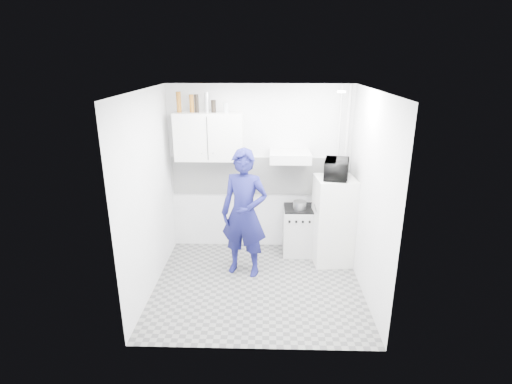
{
  "coord_description": "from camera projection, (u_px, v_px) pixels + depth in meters",
  "views": [
    {
      "loc": [
        0.11,
        -4.76,
        2.97
      ],
      "look_at": [
        -0.03,
        0.3,
        1.25
      ],
      "focal_mm": 28.0,
      "sensor_mm": 36.0,
      "label": 1
    }
  ],
  "objects": [
    {
      "name": "pipe_a",
      "position": [
        344.0,
        171.0,
        6.12
      ],
      "size": [
        0.05,
        0.05,
        2.6
      ],
      "primitive_type": "cylinder",
      "color": "silver",
      "rests_on": "floor"
    },
    {
      "name": "stove_top",
      "position": [
        299.0,
        208.0,
        6.15
      ],
      "size": [
        0.44,
        0.44,
        0.03
      ],
      "primitive_type": "cube",
      "color": "black",
      "rests_on": "stove"
    },
    {
      "name": "ceiling_spot_fixture",
      "position": [
        341.0,
        92.0,
        4.8
      ],
      "size": [
        0.1,
        0.1,
        0.02
      ],
      "primitive_type": "cylinder",
      "color": "white",
      "rests_on": "ceiling"
    },
    {
      "name": "bottle_d",
      "position": [
        207.0,
        102.0,
        5.74
      ],
      "size": [
        0.06,
        0.06,
        0.29
      ],
      "primitive_type": "cylinder",
      "color": "silver",
      "rests_on": "upper_cabinet"
    },
    {
      "name": "microwave",
      "position": [
        336.0,
        169.0,
        5.66
      ],
      "size": [
        0.54,
        0.42,
        0.27
      ],
      "primitive_type": "imported",
      "rotation": [
        0.0,
        0.0,
        1.37
      ],
      "color": "black",
      "rests_on": "fridge"
    },
    {
      "name": "floor",
      "position": [
        258.0,
        285.0,
        5.46
      ],
      "size": [
        2.8,
        2.8,
        0.0
      ],
      "primitive_type": "plane",
      "color": "slate",
      "rests_on": "ground"
    },
    {
      "name": "ceiling",
      "position": [
        258.0,
        90.0,
        4.62
      ],
      "size": [
        2.8,
        2.8,
        0.0
      ],
      "primitive_type": "plane",
      "color": "white",
      "rests_on": "wall_back"
    },
    {
      "name": "range_hood",
      "position": [
        290.0,
        157.0,
        5.89
      ],
      "size": [
        0.6,
        0.5,
        0.14
      ],
      "primitive_type": "cube",
      "color": "silver",
      "rests_on": "wall_back"
    },
    {
      "name": "bottle_b",
      "position": [
        192.0,
        103.0,
        5.76
      ],
      "size": [
        0.07,
        0.07,
        0.26
      ],
      "primitive_type": "cylinder",
      "color": "brown",
      "rests_on": "upper_cabinet"
    },
    {
      "name": "person",
      "position": [
        244.0,
        213.0,
        5.52
      ],
      "size": [
        0.76,
        0.6,
        1.82
      ],
      "primitive_type": "imported",
      "rotation": [
        0.0,
        0.0,
        -0.27
      ],
      "color": "#14154F",
      "rests_on": "floor"
    },
    {
      "name": "wall_right",
      "position": [
        369.0,
        197.0,
        5.01
      ],
      "size": [
        0.0,
        2.6,
        2.6
      ],
      "primitive_type": "plane",
      "rotation": [
        1.57,
        0.0,
        -1.57
      ],
      "color": "silver",
      "rests_on": "floor"
    },
    {
      "name": "wall_left",
      "position": [
        148.0,
        195.0,
        5.08
      ],
      "size": [
        0.0,
        2.6,
        2.6
      ],
      "primitive_type": "plane",
      "rotation": [
        1.57,
        0.0,
        1.57
      ],
      "color": "silver",
      "rests_on": "floor"
    },
    {
      "name": "wall_back",
      "position": [
        260.0,
        169.0,
        6.23
      ],
      "size": [
        2.8,
        0.0,
        2.8
      ],
      "primitive_type": "plane",
      "rotation": [
        1.57,
        0.0,
        0.0
      ],
      "color": "silver",
      "rests_on": "floor"
    },
    {
      "name": "fridge",
      "position": [
        333.0,
        221.0,
        5.92
      ],
      "size": [
        0.6,
        0.6,
        1.32
      ],
      "primitive_type": "cube",
      "rotation": [
        0.0,
        0.0,
        0.09
      ],
      "color": "white",
      "rests_on": "floor"
    },
    {
      "name": "canister_a",
      "position": [
        214.0,
        106.0,
        5.76
      ],
      "size": [
        0.07,
        0.07,
        0.18
      ],
      "primitive_type": "cylinder",
      "color": "black",
      "rests_on": "upper_cabinet"
    },
    {
      "name": "stove",
      "position": [
        298.0,
        231.0,
        6.27
      ],
      "size": [
        0.46,
        0.46,
        0.74
      ],
      "primitive_type": "cube",
      "color": "silver",
      "rests_on": "floor"
    },
    {
      "name": "bottle_c",
      "position": [
        197.0,
        103.0,
        5.75
      ],
      "size": [
        0.06,
        0.06,
        0.26
      ],
      "primitive_type": "cylinder",
      "color": "black",
      "rests_on": "upper_cabinet"
    },
    {
      "name": "pipe_b",
      "position": [
        336.0,
        171.0,
        6.12
      ],
      "size": [
        0.04,
        0.04,
        2.6
      ],
      "primitive_type": "cylinder",
      "color": "silver",
      "rests_on": "floor"
    },
    {
      "name": "backsplash",
      "position": [
        260.0,
        176.0,
        6.24
      ],
      "size": [
        2.74,
        0.03,
        0.6
      ],
      "primitive_type": "cube",
      "color": "white",
      "rests_on": "wall_back"
    },
    {
      "name": "saucepan",
      "position": [
        300.0,
        205.0,
        6.09
      ],
      "size": [
        0.2,
        0.2,
        0.11
      ],
      "primitive_type": "cylinder",
      "color": "silver",
      "rests_on": "stove_top"
    },
    {
      "name": "upper_cabinet",
      "position": [
        209.0,
        136.0,
        5.9
      ],
      "size": [
        1.0,
        0.35,
        0.7
      ],
      "primitive_type": "cube",
      "color": "white",
      "rests_on": "wall_back"
    },
    {
      "name": "bottle_a",
      "position": [
        179.0,
        102.0,
        5.75
      ],
      "size": [
        0.07,
        0.07,
        0.3
      ],
      "primitive_type": "cylinder",
      "color": "brown",
      "rests_on": "upper_cabinet"
    },
    {
      "name": "canister_b",
      "position": [
        226.0,
        107.0,
        5.76
      ],
      "size": [
        0.08,
        0.08,
        0.15
      ],
      "primitive_type": "cylinder",
      "color": "#B2B7BC",
      "rests_on": "upper_cabinet"
    }
  ]
}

